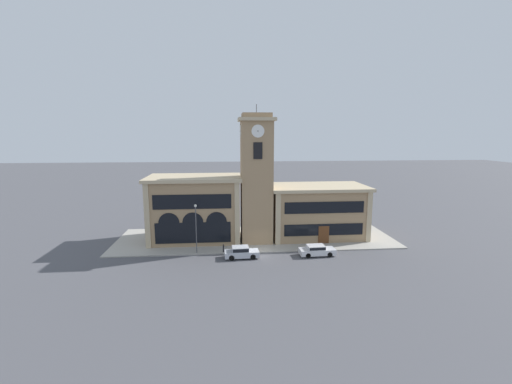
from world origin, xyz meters
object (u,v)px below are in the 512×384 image
parked_car_mid (317,250)px  street_lamp (196,222)px  parked_car_near (241,252)px  bollard (223,248)px

parked_car_mid → street_lamp: (-15.24, 1.98, 3.55)m
parked_car_near → bollard: size_ratio=4.06×
parked_car_near → street_lamp: (-5.65, 1.98, 3.51)m
parked_car_near → street_lamp: 6.94m
parked_car_mid → street_lamp: size_ratio=0.72×
parked_car_mid → street_lamp: bearing=170.2°
parked_car_near → street_lamp: bearing=158.3°
parked_car_near → street_lamp: size_ratio=0.68×
parked_car_near → bollard: 2.89m
bollard → parked_car_near: bearing=-39.7°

